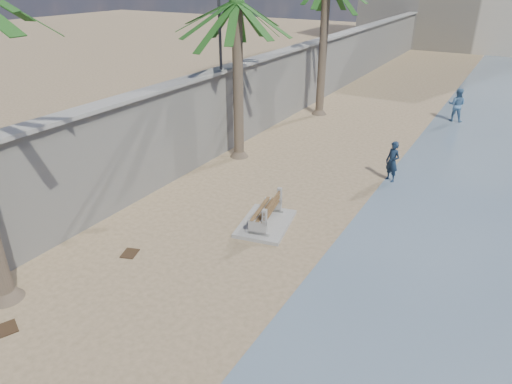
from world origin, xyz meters
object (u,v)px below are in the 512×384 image
at_px(bench_far, 266,214).
at_px(person_a, 393,159).
at_px(palm_mid, 237,4).
at_px(person_b, 457,103).

distance_m(bench_far, person_a, 5.94).
height_order(bench_far, palm_mid, palm_mid).
height_order(bench_far, person_a, person_a).
distance_m(palm_mid, person_a, 8.28).
bearing_deg(person_a, bench_far, -87.08).
xyz_separation_m(bench_far, palm_mid, (-3.90, 4.62, 5.76)).
xyz_separation_m(bench_far, person_a, (2.46, 5.38, 0.51)).
xyz_separation_m(bench_far, person_b, (3.27, 14.86, 0.59)).
height_order(palm_mid, person_b, palm_mid).
bearing_deg(palm_mid, person_a, 6.89).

